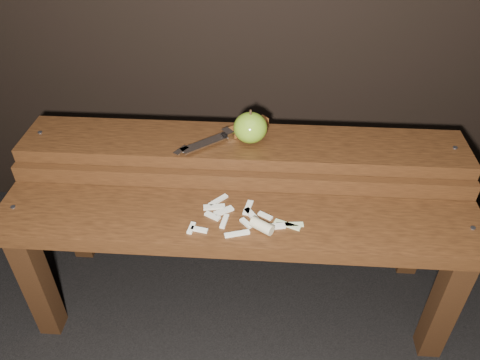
# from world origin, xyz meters

# --- Properties ---
(ground) EXTENTS (60.00, 60.00, 0.00)m
(ground) POSITION_xyz_m (0.00, 0.00, 0.00)
(ground) COLOR black
(bench_front_tier) EXTENTS (1.20, 0.20, 0.42)m
(bench_front_tier) POSITION_xyz_m (0.00, -0.06, 0.35)
(bench_front_tier) COLOR black
(bench_front_tier) RESTS_ON ground
(bench_rear_tier) EXTENTS (1.20, 0.21, 0.50)m
(bench_rear_tier) POSITION_xyz_m (0.00, 0.17, 0.41)
(bench_rear_tier) COLOR black
(bench_rear_tier) RESTS_ON ground
(apple) EXTENTS (0.09, 0.09, 0.09)m
(apple) POSITION_xyz_m (0.02, 0.17, 0.54)
(apple) COLOR olive
(apple) RESTS_ON bench_rear_tier
(knife) EXTENTS (0.24, 0.20, 0.03)m
(knife) POSITION_xyz_m (-0.02, 0.20, 0.51)
(knife) COLOR brown
(knife) RESTS_ON bench_rear_tier
(apple_scraps) EXTENTS (0.27, 0.15, 0.03)m
(apple_scraps) POSITION_xyz_m (0.03, -0.07, 0.43)
(apple_scraps) COLOR beige
(apple_scraps) RESTS_ON bench_front_tier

